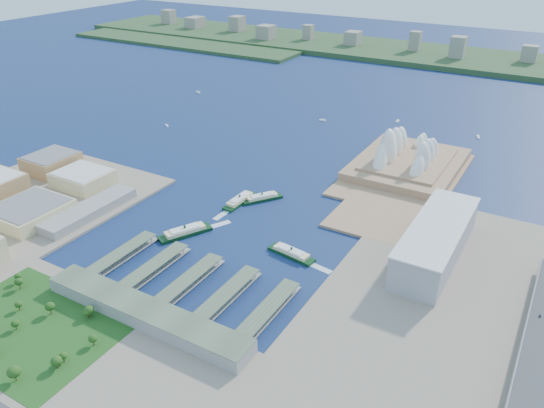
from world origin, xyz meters
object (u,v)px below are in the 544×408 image
Objects in this scene: opera_house at (410,147)px; ferry_c at (185,230)px; ferry_b at (262,196)px; toaster_building at (436,241)px; ferry_d at (291,251)px; car_c at (540,316)px; ferry_a at (240,199)px.

opera_house is 3.09× the size of ferry_c.
ferry_b is at bearing -124.82° from opera_house.
ferry_c is at bearing -160.09° from toaster_building.
toaster_building is 3.10× the size of ferry_b.
ferry_d is 12.26× the size of car_c.
opera_house reaches higher than ferry_c.
ferry_c reaches higher than ferry_d.
opera_house is 1.16× the size of toaster_building.
ferry_d is (88.63, -89.34, 0.11)m from ferry_b.
ferry_d is (107.89, -69.96, -0.21)m from ferry_a.
ferry_c is 343.35m from car_c.
ferry_c is 13.99× the size of car_c.
ferry_d is (-34.09, -265.80, -27.17)m from opera_house.
ferry_a is (-231.98, 4.16, -15.46)m from toaster_building.
ferry_b is 0.98× the size of ferry_d.
toaster_building is at bearing -65.77° from opera_house.
opera_house is at bearing 114.23° from toaster_building.
opera_house is 325.87m from ferry_c.
ferry_c is (-28.60, -110.93, 0.79)m from ferry_b.
car_c is at bearing -31.87° from toaster_building.
toaster_building is 141.33m from ferry_d.
ferry_a is at bearing -125.94° from opera_house.
ferry_b is at bearing 173.69° from toaster_building.
ferry_c is 1.14× the size of ferry_d.
opera_house is at bearing 55.56° from ferry_a.
ferry_a is 92.02m from ferry_c.
ferry_a is at bearing -68.39° from ferry_c.
toaster_building is 257.10m from ferry_c.
ferry_a is at bearing 168.63° from car_c.
car_c is (332.98, -66.95, 10.42)m from ferry_a.
toaster_building reaches higher than ferry_a.
ferry_d is at bearing -97.31° from opera_house.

